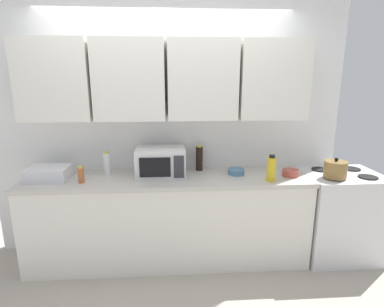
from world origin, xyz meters
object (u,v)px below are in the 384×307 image
at_px(bottle_soy_dark, 199,158).
at_px(bowl_mixing_large, 236,172).
at_px(bowl_ceramic_small, 290,173).
at_px(kettle, 335,169).
at_px(bottle_white_jar, 107,164).
at_px(bottle_yellow_mustard, 271,169).
at_px(stove_range, 338,214).
at_px(dish_rack, 49,173).
at_px(bottle_spice_jar, 81,175).
at_px(microwave, 161,162).

distance_m(bottle_soy_dark, bowl_mixing_large, 0.41).
bearing_deg(bowl_ceramic_small, kettle, -14.39).
bearing_deg(bottle_white_jar, bottle_yellow_mustard, -10.94).
bearing_deg(bowl_mixing_large, bottle_white_jar, 176.67).
bearing_deg(bottle_soy_dark, stove_range, -8.83).
bearing_deg(dish_rack, stove_range, -0.39).
distance_m(dish_rack, bowl_mixing_large, 1.83).
height_order(bottle_spice_jar, bottle_white_jar, bottle_white_jar).
xyz_separation_m(stove_range, bottle_white_jar, (-2.39, 0.13, 0.56)).
relative_size(microwave, bottle_white_jar, 2.00).
xyz_separation_m(kettle, microwave, (-1.68, 0.20, 0.05)).
distance_m(bottle_spice_jar, bottle_white_jar, 0.30).
xyz_separation_m(dish_rack, bowl_mixing_large, (1.83, 0.04, -0.03)).
relative_size(stove_range, bottle_white_jar, 3.80).
xyz_separation_m(dish_rack, bottle_soy_dark, (1.47, 0.21, 0.07)).
bearing_deg(bowl_ceramic_small, bottle_white_jar, 174.67).
height_order(bottle_yellow_mustard, bottle_soy_dark, bottle_soy_dark).
bearing_deg(bowl_ceramic_small, bottle_yellow_mustard, -151.05).
distance_m(microwave, bowl_ceramic_small, 1.29).
bearing_deg(bowl_mixing_large, microwave, 179.65).
distance_m(stove_range, bottle_spice_jar, 2.63).
height_order(bottle_yellow_mustard, bottle_white_jar, bottle_yellow_mustard).
xyz_separation_m(kettle, bottle_soy_dark, (-1.28, 0.37, 0.04)).
height_order(bottle_soy_dark, bottle_white_jar, bottle_soy_dark).
xyz_separation_m(bottle_white_jar, bowl_ceramic_small, (1.82, -0.17, -0.08)).
xyz_separation_m(microwave, dish_rack, (-1.07, -0.04, -0.08)).
bearing_deg(bowl_mixing_large, bottle_yellow_mustard, -39.15).
distance_m(microwave, dish_rack, 1.07).
bearing_deg(kettle, bottle_yellow_mustard, -177.10).
height_order(dish_rack, bottle_spice_jar, bottle_spice_jar).
xyz_separation_m(bottle_yellow_mustard, bowl_ceramic_small, (0.24, 0.13, -0.09)).
relative_size(microwave, bowl_mixing_large, 2.91).
relative_size(bottle_spice_jar, bowl_ceramic_small, 0.99).
distance_m(microwave, bowl_mixing_large, 0.76).
bearing_deg(bowl_ceramic_small, stove_range, 3.82).
distance_m(bottle_yellow_mustard, bowl_mixing_large, 0.37).
distance_m(microwave, bottle_soy_dark, 0.43).
bearing_deg(bottle_yellow_mustard, microwave, 167.29).
xyz_separation_m(microwave, bottle_yellow_mustard, (1.04, -0.23, -0.02)).
relative_size(kettle, bowl_ceramic_small, 1.34).
xyz_separation_m(microwave, bottle_spice_jar, (-0.73, -0.16, -0.07)).
bearing_deg(bowl_mixing_large, bottle_spice_jar, -174.02).
xyz_separation_m(dish_rack, bottle_yellow_mustard, (2.11, -0.19, 0.06)).
bearing_deg(bottle_spice_jar, dish_rack, 160.64).
distance_m(bottle_soy_dark, bowl_ceramic_small, 0.93).
xyz_separation_m(stove_range, kettle, (-0.17, -0.14, 0.54)).
height_order(kettle, bottle_soy_dark, bottle_soy_dark).
relative_size(dish_rack, bottle_white_jar, 1.59).
height_order(bottle_soy_dark, bottle_spice_jar, bottle_soy_dark).
xyz_separation_m(kettle, bottle_yellow_mustard, (-0.64, -0.03, 0.03)).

